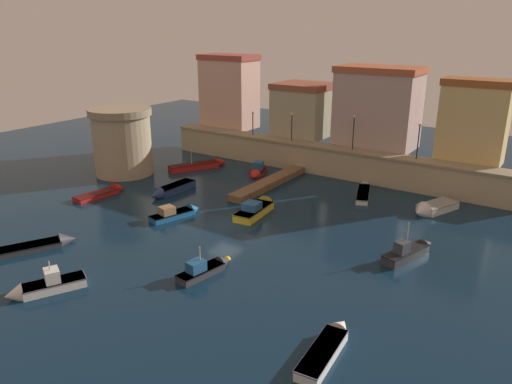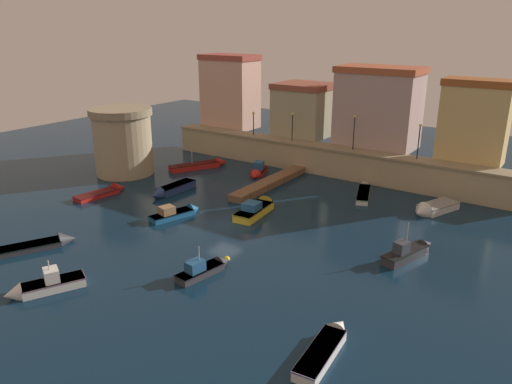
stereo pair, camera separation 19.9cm
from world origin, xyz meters
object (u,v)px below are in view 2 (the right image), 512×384
moored_boat_0 (364,191)px  quay_lamp_0 (253,119)px  quay_lamp_3 (419,136)px  moored_boat_3 (410,251)px  moored_boat_8 (258,208)px  moored_boat_7 (206,268)px  moored_boat_2 (170,190)px  moored_boat_4 (178,212)px  moored_boat_10 (258,171)px  moored_boat_1 (202,165)px  moored_boat_12 (432,209)px  mooring_buoy_0 (227,259)px  quay_lamp_1 (292,122)px  moored_boat_6 (327,345)px  quay_lamp_2 (354,127)px  moored_boat_11 (42,286)px  moored_boat_5 (106,192)px  moored_boat_9 (45,244)px

moored_boat_0 → quay_lamp_0: bearing=56.6°
quay_lamp_3 → moored_boat_3: size_ratio=0.65×
moored_boat_8 → moored_boat_7: bearing=-169.6°
moored_boat_2 → moored_boat_4: size_ratio=1.11×
moored_boat_3 → moored_boat_10: moored_boat_3 is taller
moored_boat_1 → moored_boat_12: size_ratio=1.33×
moored_boat_2 → mooring_buoy_0: 16.28m
quay_lamp_1 → moored_boat_6: size_ratio=0.57×
moored_boat_6 → moored_boat_10: size_ratio=1.34×
mooring_buoy_0 → moored_boat_2: bearing=148.4°
moored_boat_2 → moored_boat_12: 25.64m
moored_boat_1 → moored_boat_10: size_ratio=1.66×
quay_lamp_3 → moored_boat_6: 30.25m
moored_boat_4 → moored_boat_12: moored_boat_12 is taller
quay_lamp_1 → moored_boat_12: bearing=-17.3°
moored_boat_1 → moored_boat_2: size_ratio=1.24×
quay_lamp_2 → moored_boat_3: quay_lamp_2 is taller
moored_boat_4 → moored_boat_11: 14.91m
quay_lamp_0 → moored_boat_10: 8.09m
moored_boat_4 → moored_boat_5: bearing=103.9°
quay_lamp_0 → moored_boat_7: quay_lamp_0 is taller
moored_boat_4 → moored_boat_10: bearing=20.4°
moored_boat_11 → moored_boat_12: size_ratio=0.94×
moored_boat_8 → mooring_buoy_0: 9.85m
moored_boat_1 → moored_boat_6: bearing=-101.8°
moored_boat_12 → moored_boat_2: bearing=-45.8°
moored_boat_3 → quay_lamp_2: bearing=53.9°
moored_boat_3 → moored_boat_8: (-14.51, 1.08, -0.00)m
moored_boat_5 → moored_boat_11: 19.35m
moored_boat_2 → quay_lamp_3: bearing=127.9°
moored_boat_6 → mooring_buoy_0: moored_boat_6 is taller
quay_lamp_3 → moored_boat_1: 25.12m
moored_boat_1 → moored_boat_2: (3.43, -9.09, 0.05)m
moored_boat_12 → moored_boat_7: bearing=-3.3°
moored_boat_5 → moored_boat_8: (15.75, 4.58, 0.21)m
moored_boat_8 → moored_boat_11: 20.05m
quay_lamp_0 → moored_boat_3: 30.16m
moored_boat_11 → mooring_buoy_0: moored_boat_11 is taller
moored_boat_3 → moored_boat_12: moored_boat_3 is taller
moored_boat_2 → moored_boat_9: bearing=3.5°
moored_boat_2 → moored_boat_10: size_ratio=1.34×
moored_boat_7 → mooring_buoy_0: size_ratio=9.32×
moored_boat_1 → moored_boat_2: bearing=-131.9°
moored_boat_1 → moored_boat_11: moored_boat_1 is taller
mooring_buoy_0 → quay_lamp_1: bearing=109.6°
moored_boat_0 → moored_boat_4: 19.24m
moored_boat_2 → moored_boat_8: moored_boat_8 is taller
moored_boat_7 → mooring_buoy_0: moored_boat_7 is taller
moored_boat_4 → moored_boat_8: size_ratio=0.84×
moored_boat_0 → moored_boat_4: bearing=124.0°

